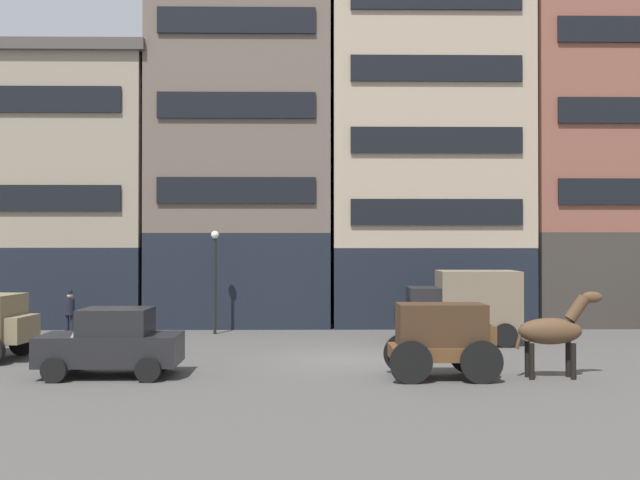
# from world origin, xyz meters

# --- Properties ---
(ground_plane) EXTENTS (120.00, 120.00, 0.00)m
(ground_plane) POSITION_xyz_m (0.00, 0.00, 0.00)
(ground_plane) COLOR #4C4947
(building_far_left) EXTENTS (9.43, 6.70, 12.21)m
(building_far_left) POSITION_xyz_m (-12.75, 10.45, 6.14)
(building_far_left) COLOR black
(building_far_left) RESTS_ON ground_plane
(building_center_left) EXTENTS (8.40, 6.70, 15.27)m
(building_center_left) POSITION_xyz_m (-4.18, 10.44, 7.68)
(building_center_left) COLOR black
(building_center_left) RESTS_ON ground_plane
(building_center_right) EXTENTS (9.12, 6.70, 16.04)m
(building_center_right) POSITION_xyz_m (4.22, 10.44, 8.06)
(building_center_right) COLOR black
(building_center_right) RESTS_ON ground_plane
(building_far_right) EXTENTS (9.02, 6.70, 18.33)m
(building_far_right) POSITION_xyz_m (12.95, 10.44, 9.20)
(building_far_right) COLOR #38332D
(building_far_right) RESTS_ON ground_plane
(cargo_wagon) EXTENTS (2.90, 1.50, 1.98)m
(cargo_wagon) POSITION_xyz_m (2.44, -3.03, 1.15)
(cargo_wagon) COLOR brown
(cargo_wagon) RESTS_ON ground_plane
(draft_horse) EXTENTS (2.34, 0.60, 2.30)m
(draft_horse) POSITION_xyz_m (5.39, -3.03, 1.27)
(draft_horse) COLOR #513823
(draft_horse) RESTS_ON ground_plane
(delivery_truck_far) EXTENTS (4.42, 2.29, 2.62)m
(delivery_truck_far) POSITION_xyz_m (4.37, 3.38, 1.42)
(delivery_truck_far) COLOR black
(delivery_truck_far) RESTS_ON ground_plane
(sedan_light) EXTENTS (3.71, 1.89, 1.83)m
(sedan_light) POSITION_xyz_m (-6.41, -2.61, 0.91)
(sedan_light) COLOR black
(sedan_light) RESTS_ON ground_plane
(pedestrian_officer) EXTENTS (0.45, 0.45, 1.79)m
(pedestrian_officer) POSITION_xyz_m (-10.38, 5.28, 0.98)
(pedestrian_officer) COLOR black
(pedestrian_officer) RESTS_ON ground_plane
(streetlamp_curbside) EXTENTS (0.32, 0.32, 4.12)m
(streetlamp_curbside) POSITION_xyz_m (-4.89, 6.06, 2.67)
(streetlamp_curbside) COLOR black
(streetlamp_curbside) RESTS_ON ground_plane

